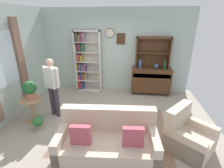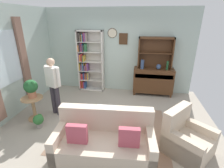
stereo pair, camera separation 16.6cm
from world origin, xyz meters
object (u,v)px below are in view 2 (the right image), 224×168
couch_floral (104,142)px  person_reading (53,83)px  bottle_wine (167,66)px  potted_plant_small (39,120)px  book_stack (107,112)px  potted_plant_large (31,87)px  bookshelf (88,61)px  sideboard_hutch (156,48)px  vase_tall (142,64)px  sideboard (153,80)px  armchair_floral (186,139)px  vase_round (159,67)px  plant_stand (33,106)px  coffee_table (111,118)px

couch_floral → person_reading: person_reading is taller
bottle_wine → potted_plant_small: size_ratio=0.85×
person_reading → book_stack: person_reading is taller
potted_plant_large → bookshelf: bearing=69.0°
sideboard_hutch → vase_tall: (-0.39, -0.19, -0.49)m
couch_floral → sideboard: bearing=70.9°
potted_plant_small → sideboard: bearing=40.7°
sideboard → book_stack: (-1.16, -2.18, -0.06)m
armchair_floral → bottle_wine: bearing=92.5°
book_stack → vase_round: bearing=58.6°
vase_tall → couch_floral: (-0.65, -2.92, -0.75)m
armchair_floral → person_reading: size_ratio=0.69×
vase_round → couch_floral: (-1.17, -2.93, -0.69)m
bookshelf → plant_stand: bookshelf is taller
sideboard → sideboard_hutch: (0.00, 0.11, 1.05)m
bottle_wine → potted_plant_large: 3.98m
plant_stand → coffee_table: 2.04m
vase_tall → potted_plant_large: 3.33m
sideboard_hutch → potted_plant_large: 3.82m
sideboard → potted_plant_small: size_ratio=3.88×
bookshelf → potted_plant_small: 2.67m
sideboard → sideboard_hutch: sideboard_hutch is taller
vase_tall → armchair_floral: 2.82m
sideboard → plant_stand: size_ratio=2.11×
sideboard_hutch → potted_plant_small: 3.98m
bottle_wine → person_reading: size_ratio=0.18×
sideboard_hutch → couch_floral: (-1.04, -3.11, -1.25)m
armchair_floral → coffee_table: size_ratio=1.35×
potted_plant_large → book_stack: size_ratio=2.39×
bookshelf → potted_plant_large: bookshelf is taller
potted_plant_large → potted_plant_small: (0.29, -0.34, -0.69)m
armchair_floral → book_stack: size_ratio=5.64×
sideboard → bottle_wine: bearing=-12.9°
couch_floral → coffee_table: size_ratio=2.32×
plant_stand → couch_floral: bearing=-24.3°
plant_stand → vase_tall: bearing=36.5°
bookshelf → potted_plant_large: bearing=-111.0°
sideboard → person_reading: 3.19m
book_stack → vase_tall: bearing=69.8°
bookshelf → person_reading: size_ratio=1.35×
potted_plant_large → book_stack: (1.91, -0.13, -0.44)m
bottle_wine → potted_plant_small: (-3.17, -2.30, -0.87)m
bottle_wine → potted_plant_large: (-3.46, -1.96, -0.18)m
person_reading → book_stack: 1.62m
sideboard_hutch → bottle_wine: size_ratio=3.86×
bottle_wine → coffee_table: size_ratio=0.36×
vase_round → couch_floral: bearing=-111.7°
vase_tall → bottle_wine: size_ratio=1.03×
vase_tall → plant_stand: 3.42m
person_reading → vase_tall: bearing=36.2°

